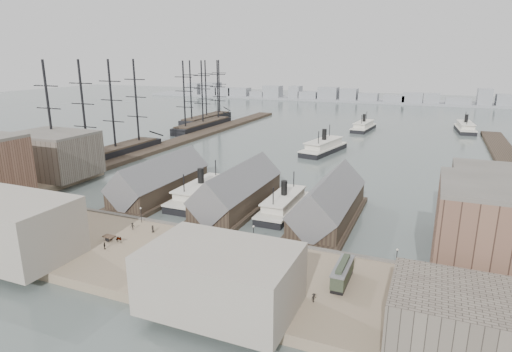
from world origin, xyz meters
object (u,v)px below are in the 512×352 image
at_px(horse_cart_left, 11,216).
at_px(tram, 342,274).
at_px(horse_cart_center, 115,238).
at_px(horse_cart_right, 224,275).
at_px(ferry_docked_west, 201,192).

bearing_deg(horse_cart_left, tram, -63.78).
relative_size(horse_cart_center, horse_cart_right, 0.99).
xyz_separation_m(tram, horse_cart_right, (-20.08, -7.18, -0.96)).
relative_size(horse_cart_left, horse_cart_center, 1.01).
distance_m(tram, horse_cart_center, 49.81).
height_order(tram, horse_cart_right, tram).
xyz_separation_m(ferry_docked_west, horse_cart_center, (-0.16, -37.53, 0.36)).
height_order(horse_cart_center, horse_cart_right, horse_cart_right).
bearing_deg(horse_cart_right, horse_cart_center, 63.34).
height_order(tram, horse_cart_left, tram).
distance_m(tram, horse_cart_right, 21.34).
bearing_deg(horse_cart_center, ferry_docked_west, 1.31).
relative_size(ferry_docked_west, tram, 2.95).
bearing_deg(horse_cart_center, horse_cart_left, 90.19).
bearing_deg(horse_cart_center, horse_cart_right, -98.89).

